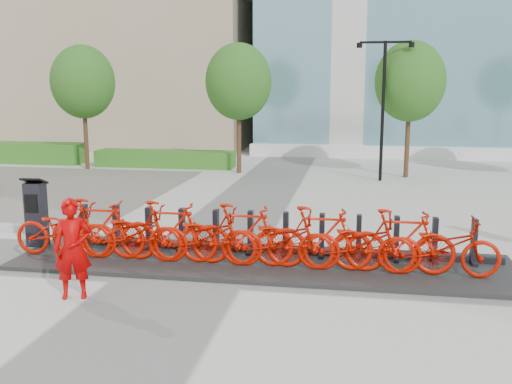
# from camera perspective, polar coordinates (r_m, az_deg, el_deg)

# --- Properties ---
(ground) EXTENTS (120.00, 120.00, 0.00)m
(ground) POSITION_cam_1_polar(r_m,az_deg,el_deg) (11.14, -6.44, -7.30)
(ground) COLOR #B5B5A8
(hedge_b) EXTENTS (6.00, 1.20, 0.70)m
(hedge_b) POSITION_cam_1_polar(r_m,az_deg,el_deg) (24.90, -9.08, 3.31)
(hedge_b) COLOR #265F22
(hedge_b) RESTS_ON ground
(tree_0) EXTENTS (2.60, 2.60, 5.10)m
(tree_0) POSITION_cam_1_polar(r_m,az_deg,el_deg) (24.77, -16.91, 10.47)
(tree_0) COLOR #3C2114
(tree_0) RESTS_ON ground
(tree_1) EXTENTS (2.60, 2.60, 5.10)m
(tree_1) POSITION_cam_1_polar(r_m,az_deg,el_deg) (22.64, -1.75, 10.95)
(tree_1) COLOR #3C2114
(tree_1) RESTS_ON ground
(tree_2) EXTENTS (2.60, 2.60, 5.10)m
(tree_2) POSITION_cam_1_polar(r_m,az_deg,el_deg) (22.27, 15.16, 10.61)
(tree_2) COLOR #3C2114
(tree_2) RESTS_ON ground
(streetlamp) EXTENTS (2.00, 0.20, 5.00)m
(streetlamp) POSITION_cam_1_polar(r_m,az_deg,el_deg) (21.21, 12.62, 9.51)
(streetlamp) COLOR black
(streetlamp) RESTS_ON ground
(dock_pad) EXTENTS (9.60, 2.40, 0.08)m
(dock_pad) POSITION_cam_1_polar(r_m,az_deg,el_deg) (11.14, 0.48, -7.04)
(dock_pad) COLOR #252525
(dock_pad) RESTS_ON ground
(dock_rail_posts) EXTENTS (8.02, 0.50, 0.85)m
(dock_rail_posts) POSITION_cam_1_polar(r_m,az_deg,el_deg) (11.45, 1.16, -4.13)
(dock_rail_posts) COLOR black
(dock_rail_posts) RESTS_ON dock_pad
(bike_0) EXTENTS (2.01, 0.70, 1.06)m
(bike_0) POSITION_cam_1_polar(r_m,az_deg,el_deg) (11.91, -18.70, -3.60)
(bike_0) COLOR #AC0E00
(bike_0) RESTS_ON dock_pad
(bike_1) EXTENTS (1.95, 0.55, 1.17)m
(bike_1) POSITION_cam_1_polar(r_m,az_deg,el_deg) (11.58, -15.57, -3.53)
(bike_1) COLOR #AC0E00
(bike_1) RESTS_ON dock_pad
(bike_2) EXTENTS (2.01, 0.70, 1.06)m
(bike_2) POSITION_cam_1_polar(r_m,az_deg,el_deg) (11.30, -12.25, -4.02)
(bike_2) COLOR #AC0E00
(bike_2) RESTS_ON dock_pad
(bike_3) EXTENTS (1.95, 0.55, 1.17)m
(bike_3) POSITION_cam_1_polar(r_m,az_deg,el_deg) (11.04, -8.78, -3.93)
(bike_3) COLOR #AC0E00
(bike_3) RESTS_ON dock_pad
(bike_4) EXTENTS (2.01, 0.70, 1.06)m
(bike_4) POSITION_cam_1_polar(r_m,az_deg,el_deg) (10.86, -5.16, -4.42)
(bike_4) COLOR #AC0E00
(bike_4) RESTS_ON dock_pad
(bike_5) EXTENTS (1.95, 0.55, 1.17)m
(bike_5) POSITION_cam_1_polar(r_m,az_deg,el_deg) (10.68, -1.42, -4.30)
(bike_5) COLOR #AC0E00
(bike_5) RESTS_ON dock_pad
(bike_6) EXTENTS (2.01, 0.70, 1.06)m
(bike_6) POSITION_cam_1_polar(r_m,az_deg,el_deg) (10.58, 2.42, -4.77)
(bike_6) COLOR #AC0E00
(bike_6) RESTS_ON dock_pad
(bike_7) EXTENTS (1.95, 0.55, 1.17)m
(bike_7) POSITION_cam_1_polar(r_m,az_deg,el_deg) (10.51, 6.34, -4.62)
(bike_7) COLOR #AC0E00
(bike_7) RESTS_ON dock_pad
(bike_8) EXTENTS (2.01, 0.70, 1.06)m
(bike_8) POSITION_cam_1_polar(r_m,az_deg,el_deg) (10.51, 10.27, -5.05)
(bike_8) COLOR #AC0E00
(bike_8) RESTS_ON dock_pad
(bike_9) EXTENTS (1.95, 0.55, 1.17)m
(bike_9) POSITION_cam_1_polar(r_m,az_deg,el_deg) (10.53, 14.21, -4.85)
(bike_9) COLOR #AC0E00
(bike_9) RESTS_ON dock_pad
(bike_10) EXTENTS (2.01, 0.70, 1.06)m
(bike_10) POSITION_cam_1_polar(r_m,az_deg,el_deg) (10.62, 18.08, -5.23)
(bike_10) COLOR #AC0E00
(bike_10) RESTS_ON dock_pad
(kiosk) EXTENTS (0.48, 0.41, 1.47)m
(kiosk) POSITION_cam_1_polar(r_m,az_deg,el_deg) (12.83, -21.12, -1.96)
(kiosk) COLOR black
(kiosk) RESTS_ON dock_pad
(worker_red) EXTENTS (0.69, 0.56, 1.65)m
(worker_red) POSITION_cam_1_polar(r_m,az_deg,el_deg) (9.67, -17.87, -5.43)
(worker_red) COLOR #A60000
(worker_red) RESTS_ON ground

